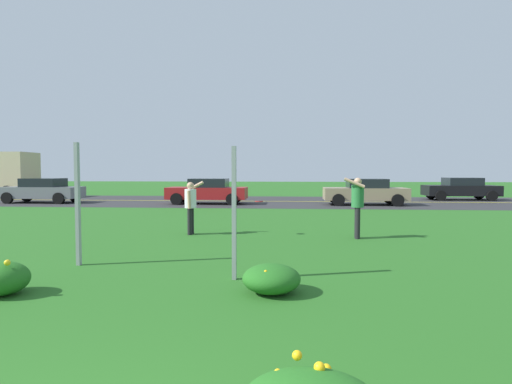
{
  "coord_description": "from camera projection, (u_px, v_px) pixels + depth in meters",
  "views": [
    {
      "loc": [
        1.47,
        -1.36,
        1.87
      ],
      "look_at": [
        0.53,
        9.94,
        1.3
      ],
      "focal_mm": 28.94,
      "sensor_mm": 36.0,
      "label": 1
    }
  ],
  "objects": [
    {
      "name": "ground_plane",
      "position": [
        245.0,
        228.0,
        13.57
      ],
      "size": [
        120.0,
        120.0,
        0.0
      ],
      "primitive_type": "plane",
      "color": "#26601E"
    },
    {
      "name": "highway_strip",
      "position": [
        266.0,
        201.0,
        25.56
      ],
      "size": [
        120.0,
        9.99,
        0.01
      ],
      "primitive_type": "cube",
      "color": "#2D2D30",
      "rests_on": "ground"
    },
    {
      "name": "highway_center_stripe",
      "position": [
        266.0,
        201.0,
        25.56
      ],
      "size": [
        120.0,
        0.16,
        0.0
      ],
      "primitive_type": "cube",
      "color": "yellow",
      "rests_on": "ground"
    },
    {
      "name": "daylily_clump_front_center",
      "position": [
        2.0,
        278.0,
        6.22
      ],
      "size": [
        0.82,
        0.74,
        0.57
      ],
      "color": "#23661E",
      "rests_on": "ground"
    },
    {
      "name": "daylily_clump_front_left",
      "position": [
        271.0,
        279.0,
        6.33
      ],
      "size": [
        0.9,
        0.89,
        0.44
      ],
      "color": "#23661E",
      "rests_on": "ground"
    },
    {
      "name": "sign_post_near_path",
      "position": [
        78.0,
        204.0,
        8.15
      ],
      "size": [
        0.07,
        0.1,
        2.44
      ],
      "color": "#93969B",
      "rests_on": "ground"
    },
    {
      "name": "sign_post_by_roadside",
      "position": [
        234.0,
        213.0,
        7.08
      ],
      "size": [
        0.07,
        0.1,
        2.3
      ],
      "color": "#93969B",
      "rests_on": "ground"
    },
    {
      "name": "person_thrower_white_shirt",
      "position": [
        191.0,
        203.0,
        12.16
      ],
      "size": [
        0.53,
        0.5,
        1.58
      ],
      "color": "silver",
      "rests_on": "ground"
    },
    {
      "name": "person_catcher_green_shirt",
      "position": [
        357.0,
        202.0,
        11.43
      ],
      "size": [
        0.58,
        0.5,
        1.7
      ],
      "color": "#287038",
      "rests_on": "ground"
    },
    {
      "name": "frisbee_red",
      "position": [
        259.0,
        201.0,
        11.98
      ],
      "size": [
        0.24,
        0.24,
        0.04
      ],
      "color": "red"
    },
    {
      "name": "car_black_leftmost",
      "position": [
        461.0,
        189.0,
        26.73
      ],
      "size": [
        4.5,
        2.0,
        1.45
      ],
      "color": "black",
      "rests_on": "ground"
    },
    {
      "name": "car_tan_center_left",
      "position": [
        365.0,
        192.0,
        22.83
      ],
      "size": [
        4.5,
        2.0,
        1.45
      ],
      "color": "#937F60",
      "rests_on": "ground"
    },
    {
      "name": "car_red_center_right",
      "position": [
        208.0,
        191.0,
        23.56
      ],
      "size": [
        4.5,
        2.0,
        1.45
      ],
      "color": "maroon",
      "rests_on": "ground"
    },
    {
      "name": "car_gray_rightmost",
      "position": [
        42.0,
        190.0,
        24.38
      ],
      "size": [
        4.5,
        2.0,
        1.45
      ],
      "color": "slate",
      "rests_on": "ground"
    }
  ]
}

